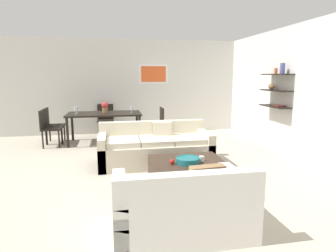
# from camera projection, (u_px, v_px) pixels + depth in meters

# --- Properties ---
(ground_plane) EXTENTS (18.00, 18.00, 0.00)m
(ground_plane) POSITION_uv_depth(u_px,v_px,m) (152.00, 169.00, 5.22)
(ground_plane) COLOR #BCB29E
(back_wall_unit) EXTENTS (8.40, 0.09, 2.70)m
(back_wall_unit) POSITION_uv_depth(u_px,v_px,m) (146.00, 87.00, 8.46)
(back_wall_unit) COLOR silver
(back_wall_unit) RESTS_ON ground
(right_wall_shelf_unit) EXTENTS (0.34, 8.20, 2.70)m
(right_wall_shelf_unit) POSITION_uv_depth(u_px,v_px,m) (289.00, 91.00, 6.12)
(right_wall_shelf_unit) COLOR silver
(right_wall_shelf_unit) RESTS_ON ground
(sofa_beige) EXTENTS (2.10, 0.90, 0.78)m
(sofa_beige) POSITION_uv_depth(u_px,v_px,m) (155.00, 149.00, 5.51)
(sofa_beige) COLOR beige
(sofa_beige) RESTS_ON ground
(loveseat_white) EXTENTS (1.45, 0.90, 0.78)m
(loveseat_white) POSITION_uv_depth(u_px,v_px,m) (182.00, 206.00, 3.08)
(loveseat_white) COLOR white
(loveseat_white) RESTS_ON ground
(coffee_table) EXTENTS (1.12, 1.05, 0.38)m
(coffee_table) POSITION_uv_depth(u_px,v_px,m) (188.00, 174.00, 4.40)
(coffee_table) COLOR #38281E
(coffee_table) RESTS_ON ground
(decorative_bowl) EXTENTS (0.36, 0.36, 0.09)m
(decorative_bowl) POSITION_uv_depth(u_px,v_px,m) (188.00, 160.00, 4.31)
(decorative_bowl) COLOR #19666B
(decorative_bowl) RESTS_ON coffee_table
(candle_jar) EXTENTS (0.09, 0.09, 0.07)m
(candle_jar) POSITION_uv_depth(u_px,v_px,m) (202.00, 159.00, 4.42)
(candle_jar) COLOR silver
(candle_jar) RESTS_ON coffee_table
(apple_on_coffee_table) EXTENTS (0.08, 0.08, 0.08)m
(apple_on_coffee_table) POSITION_uv_depth(u_px,v_px,m) (172.00, 162.00, 4.26)
(apple_on_coffee_table) COLOR red
(apple_on_coffee_table) RESTS_ON coffee_table
(dining_table) EXTENTS (1.81, 0.95, 0.75)m
(dining_table) POSITION_uv_depth(u_px,v_px,m) (104.00, 116.00, 7.21)
(dining_table) COLOR black
(dining_table) RESTS_ON ground
(dining_chair_head) EXTENTS (0.44, 0.44, 0.88)m
(dining_chair_head) POSITION_uv_depth(u_px,v_px,m) (106.00, 118.00, 8.09)
(dining_chair_head) COLOR black
(dining_chair_head) RESTS_ON ground
(dining_chair_left_near) EXTENTS (0.44, 0.44, 0.88)m
(dining_chair_left_near) POSITION_uv_depth(u_px,v_px,m) (48.00, 126.00, 6.79)
(dining_chair_left_near) COLOR black
(dining_chair_left_near) RESTS_ON ground
(dining_chair_right_near) EXTENTS (0.44, 0.44, 0.88)m
(dining_chair_right_near) POSITION_uv_depth(u_px,v_px,m) (157.00, 122.00, 7.27)
(dining_chair_right_near) COLOR black
(dining_chair_right_near) RESTS_ON ground
(dining_chair_left_far) EXTENTS (0.44, 0.44, 0.88)m
(dining_chair_left_far) POSITION_uv_depth(u_px,v_px,m) (51.00, 123.00, 7.20)
(dining_chair_left_far) COLOR black
(dining_chair_left_far) RESTS_ON ground
(wine_glass_left_far) EXTENTS (0.06, 0.06, 0.15)m
(wine_glass_left_far) POSITION_uv_depth(u_px,v_px,m) (77.00, 109.00, 7.17)
(wine_glass_left_far) COLOR silver
(wine_glass_left_far) RESTS_ON dining_table
(wine_glass_right_near) EXTENTS (0.07, 0.07, 0.17)m
(wine_glass_right_near) POSITION_uv_depth(u_px,v_px,m) (131.00, 108.00, 7.19)
(wine_glass_right_near) COLOR silver
(wine_glass_right_near) RESTS_ON dining_table
(wine_glass_head) EXTENTS (0.06, 0.06, 0.18)m
(wine_glass_head) POSITION_uv_depth(u_px,v_px,m) (105.00, 106.00, 7.57)
(wine_glass_head) COLOR silver
(wine_glass_head) RESTS_ON dining_table
(wine_glass_left_near) EXTENTS (0.07, 0.07, 0.17)m
(wine_glass_left_near) POSITION_uv_depth(u_px,v_px,m) (75.00, 110.00, 6.94)
(wine_glass_left_near) COLOR silver
(wine_glass_left_near) RESTS_ON dining_table
(centerpiece_vase) EXTENTS (0.16, 0.16, 0.27)m
(centerpiece_vase) POSITION_uv_depth(u_px,v_px,m) (105.00, 107.00, 7.19)
(centerpiece_vase) COLOR olive
(centerpiece_vase) RESTS_ON dining_table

